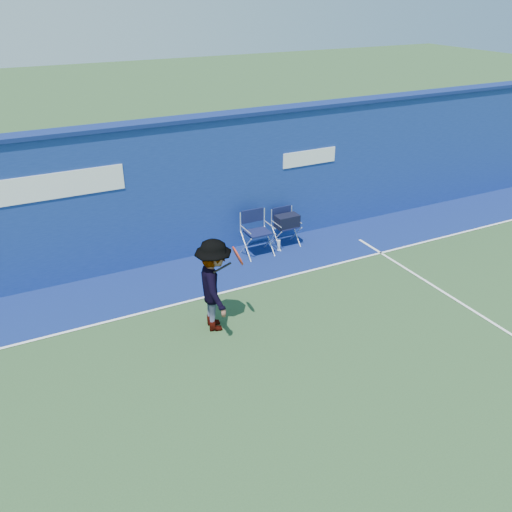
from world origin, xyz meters
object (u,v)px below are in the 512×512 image
tennis_player (214,285)px  water_bottle (279,245)px  directors_chair_left (257,242)px  directors_chair_right (286,231)px

tennis_player → water_bottle: bearing=41.3°
directors_chair_left → directors_chair_right: (0.81, 0.11, 0.06)m
directors_chair_left → tennis_player: bearing=-131.3°
directors_chair_left → water_bottle: 0.56m
directors_chair_right → tennis_player: 3.70m
directors_chair_left → directors_chair_right: size_ratio=1.13×
directors_chair_right → tennis_player: (-2.80, -2.38, 0.48)m
water_bottle → tennis_player: size_ratio=0.15×
water_bottle → tennis_player: tennis_player is taller
water_bottle → directors_chair_left: bearing=173.7°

